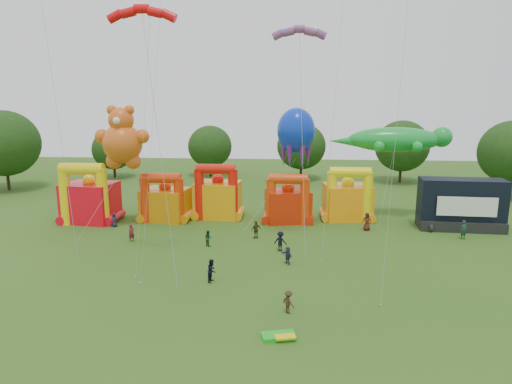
# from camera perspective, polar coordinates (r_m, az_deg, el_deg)

# --- Properties ---
(ground) EXTENTS (160.00, 160.00, 0.00)m
(ground) POSITION_cam_1_polar(r_m,az_deg,el_deg) (27.46, -8.70, -19.13)
(ground) COLOR #2A5518
(ground) RESTS_ON ground
(tree_ring) EXTENTS (121.82, 123.90, 12.07)m
(tree_ring) POSITION_cam_1_polar(r_m,az_deg,el_deg) (25.67, -11.40, -6.12)
(tree_ring) COLOR #352314
(tree_ring) RESTS_ON ground
(bouncy_castle_0) EXTENTS (6.00, 5.07, 6.96)m
(bouncy_castle_0) POSITION_cam_1_polar(r_m,az_deg,el_deg) (54.95, -20.12, -0.85)
(bouncy_castle_0) COLOR red
(bouncy_castle_0) RESTS_ON ground
(bouncy_castle_1) EXTENTS (5.60, 4.81, 5.73)m
(bouncy_castle_1) POSITION_cam_1_polar(r_m,az_deg,el_deg) (53.39, -11.31, -1.19)
(bouncy_castle_1) COLOR orange
(bouncy_castle_1) RESTS_ON ground
(bouncy_castle_2) EXTENTS (5.40, 4.53, 6.55)m
(bouncy_castle_2) POSITION_cam_1_polar(r_m,az_deg,el_deg) (53.69, -4.80, -0.59)
(bouncy_castle_2) COLOR orange
(bouncy_castle_2) RESTS_ON ground
(bouncy_castle_3) EXTENTS (5.49, 4.75, 5.72)m
(bouncy_castle_3) POSITION_cam_1_polar(r_m,az_deg,el_deg) (51.84, 3.99, -1.38)
(bouncy_castle_3) COLOR red
(bouncy_castle_3) RESTS_ON ground
(bouncy_castle_4) EXTENTS (5.65, 4.77, 6.33)m
(bouncy_castle_4) POSITION_cam_1_polar(r_m,az_deg,el_deg) (53.78, 11.38, -0.86)
(bouncy_castle_4) COLOR orange
(bouncy_castle_4) RESTS_ON ground
(stage_trailer) EXTENTS (8.89, 3.82, 5.50)m
(stage_trailer) POSITION_cam_1_polar(r_m,az_deg,el_deg) (53.59, 24.27, -1.47)
(stage_trailer) COLOR black
(stage_trailer) RESTS_ON ground
(teddy_bear_kite) EXTENTS (6.22, 7.45, 13.25)m
(teddy_bear_kite) POSITION_cam_1_polar(r_m,az_deg,el_deg) (50.37, -17.61, 2.38)
(teddy_bear_kite) COLOR #DB5B18
(teddy_bear_kite) RESTS_ON ground
(gecko_kite) EXTENTS (13.90, 6.95, 10.75)m
(gecko_kite) POSITION_cam_1_polar(r_m,az_deg,el_deg) (54.13, 16.57, 3.92)
(gecko_kite) COLOR green
(gecko_kite) RESTS_ON ground
(octopus_kite) EXTENTS (7.83, 10.68, 12.83)m
(octopus_kite) POSITION_cam_1_polar(r_m,az_deg,el_deg) (52.60, 2.87, 2.10)
(octopus_kite) COLOR #0C31C1
(octopus_kite) RESTS_ON ground
(parafoil_kites) EXTENTS (27.65, 11.70, 26.64)m
(parafoil_kites) POSITION_cam_1_polar(r_m,az_deg,el_deg) (40.61, -16.97, 8.22)
(parafoil_kites) COLOR red
(parafoil_kites) RESTS_ON ground
(diamond_kites) EXTENTS (20.91, 15.15, 36.92)m
(diamond_kites) POSITION_cam_1_polar(r_m,az_deg,el_deg) (36.40, -1.59, 13.49)
(diamond_kites) COLOR red
(diamond_kites) RESTS_ON ground
(folded_kite_bundle) EXTENTS (2.18, 1.45, 0.31)m
(folded_kite_bundle) POSITION_cam_1_polar(r_m,az_deg,el_deg) (28.41, 2.94, -17.54)
(folded_kite_bundle) COLOR green
(folded_kite_bundle) RESTS_ON ground
(spectator_0) EXTENTS (0.80, 0.56, 1.55)m
(spectator_0) POSITION_cam_1_polar(r_m,az_deg,el_deg) (52.33, -17.30, -3.37)
(spectator_0) COLOR #232239
(spectator_0) RESTS_ON ground
(spectator_1) EXTENTS (0.76, 0.77, 1.78)m
(spectator_1) POSITION_cam_1_polar(r_m,az_deg,el_deg) (46.62, -15.29, -4.96)
(spectator_1) COLOR maroon
(spectator_1) RESTS_ON ground
(spectator_2) EXTENTS (0.95, 0.96, 1.56)m
(spectator_2) POSITION_cam_1_polar(r_m,az_deg,el_deg) (44.01, -6.00, -5.75)
(spectator_2) COLOR #1A4122
(spectator_2) RESTS_ON ground
(spectator_3) EXTENTS (1.37, 1.02, 1.88)m
(spectator_3) POSITION_cam_1_polar(r_m,az_deg,el_deg) (42.38, 3.07, -6.17)
(spectator_3) COLOR black
(spectator_3) RESTS_ON ground
(spectator_4) EXTENTS (1.13, 0.98, 1.82)m
(spectator_4) POSITION_cam_1_polar(r_m,az_deg,el_deg) (46.00, -0.00, -4.73)
(spectator_4) COLOR #3E3819
(spectator_4) RESTS_ON ground
(spectator_5) EXTENTS (1.21, 1.41, 1.53)m
(spectator_5) POSITION_cam_1_polar(r_m,az_deg,el_deg) (39.36, 3.95, -7.90)
(spectator_5) COLOR #2D2843
(spectator_5) RESTS_ON ground
(spectator_6) EXTENTS (1.11, 0.91, 1.96)m
(spectator_6) POSITION_cam_1_polar(r_m,az_deg,el_deg) (50.08, 13.70, -3.60)
(spectator_6) COLOR #4D1D16
(spectator_6) RESTS_ON ground
(spectator_7) EXTENTS (0.83, 0.70, 1.94)m
(spectator_7) POSITION_cam_1_polar(r_m,az_deg,el_deg) (50.25, 24.55, -4.32)
(spectator_7) COLOR #183C2B
(spectator_7) RESTS_ON ground
(spectator_8) EXTENTS (0.84, 0.99, 1.81)m
(spectator_8) POSITION_cam_1_polar(r_m,az_deg,el_deg) (35.84, -5.53, -9.74)
(spectator_8) COLOR black
(spectator_8) RESTS_ON ground
(spectator_9) EXTENTS (1.11, 1.14, 1.57)m
(spectator_9) POSITION_cam_1_polar(r_m,az_deg,el_deg) (31.01, 4.07, -13.55)
(spectator_9) COLOR #3A2817
(spectator_9) RESTS_ON ground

